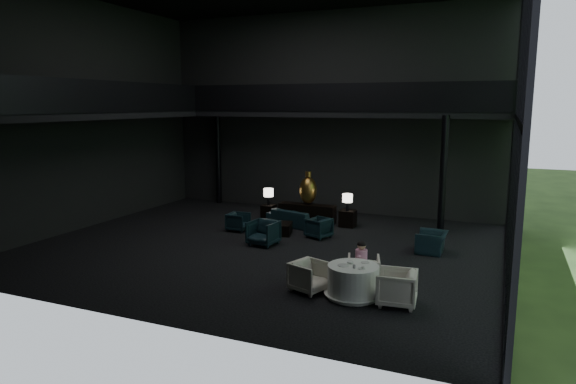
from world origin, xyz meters
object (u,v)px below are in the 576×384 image
at_px(lounge_armchair_east, 318,227).
at_px(window_armchair, 432,240).
at_px(console, 307,213).
at_px(lounge_armchair_south, 263,230).
at_px(table_lamp_left, 269,193).
at_px(dining_chair_east, 397,284).
at_px(lounge_armchair_west, 238,222).
at_px(dining_chair_north, 364,269).
at_px(dining_chair_west, 310,275).
at_px(coffee_table, 279,229).
at_px(bronze_urn, 308,190).
at_px(side_table_right, 348,218).
at_px(child, 361,254).
at_px(side_table_left, 269,212).
at_px(dining_table, 353,283).
at_px(table_lamp_right, 347,199).
at_px(sofa, 294,215).

relative_size(lounge_armchair_east, window_armchair, 0.80).
distance_m(console, lounge_armchair_south, 3.49).
relative_size(table_lamp_left, dining_chair_east, 0.68).
height_order(lounge_armchair_west, dining_chair_north, dining_chair_north).
relative_size(lounge_armchair_east, dining_chair_west, 0.86).
xyz_separation_m(table_lamp_left, dining_chair_north, (5.28, -5.78, -0.59)).
bearing_deg(lounge_armchair_west, dining_chair_east, -127.35).
bearing_deg(console, window_armchair, -25.13).
relative_size(coffee_table, dining_chair_north, 1.06).
relative_size(bronze_urn, side_table_right, 2.04).
height_order(lounge_armchair_west, dining_chair_west, dining_chair_west).
height_order(dining_chair_west, child, child).
bearing_deg(window_armchair, console, -114.34).
height_order(side_table_left, child, child).
bearing_deg(dining_chair_west, dining_chair_east, -70.87).
xyz_separation_m(console, child, (3.61, -5.72, 0.42)).
relative_size(lounge_armchair_south, dining_table, 0.70).
height_order(bronze_urn, window_armchair, bronze_urn).
xyz_separation_m(table_lamp_right, sofa, (-1.80, -0.59, -0.64)).
relative_size(table_lamp_left, dining_chair_north, 0.80).
height_order(bronze_urn, lounge_armchair_east, bronze_urn).
bearing_deg(coffee_table, side_table_left, 123.06).
xyz_separation_m(table_lamp_right, dining_table, (2.07, -6.48, -0.71)).
height_order(side_table_left, lounge_armchair_west, lounge_armchair_west).
relative_size(lounge_armchair_south, coffee_table, 1.10).
relative_size(table_lamp_right, window_armchair, 0.70).
bearing_deg(dining_table, console, 118.90).
distance_m(table_lamp_right, coffee_table, 2.77).
bearing_deg(side_table_right, table_lamp_left, 178.16).
bearing_deg(lounge_armchair_east, dining_chair_west, 38.09).
relative_size(dining_chair_east, dining_chair_west, 1.17).
bearing_deg(dining_chair_north, dining_chair_west, 25.89).
distance_m(lounge_armchair_south, dining_chair_east, 5.80).
xyz_separation_m(lounge_armchair_south, window_armchair, (4.97, 1.22, -0.09)).
xyz_separation_m(dining_chair_west, child, (0.98, 0.96, 0.36)).
bearing_deg(dining_chair_north, child, -39.54).
height_order(lounge_armchair_east, lounge_armchair_south, lounge_armchair_south).
xyz_separation_m(dining_chair_north, dining_chair_west, (-1.06, -0.93, 0.00)).
xyz_separation_m(side_table_left, lounge_armchair_east, (2.75, -1.98, 0.08)).
distance_m(sofa, window_armchair, 5.26).
distance_m(lounge_armchair_west, dining_chair_west, 6.27).
xyz_separation_m(side_table_right, table_lamp_right, (0.00, -0.09, 0.74)).
bearing_deg(coffee_table, dining_chair_east, -43.44).
distance_m(lounge_armchair_east, dining_chair_east, 5.92).
height_order(table_lamp_right, lounge_armchair_east, table_lamp_right).
bearing_deg(child, lounge_armchair_south, -30.90).
bearing_deg(coffee_table, table_lamp_right, 45.50).
bearing_deg(dining_table, coffee_table, 130.48).
height_order(lounge_armchair_south, dining_chair_north, lounge_armchair_south).
bearing_deg(side_table_right, side_table_left, 178.23).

